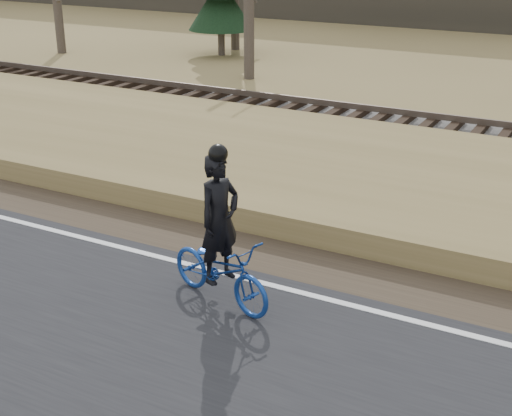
% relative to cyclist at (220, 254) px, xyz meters
% --- Properties ---
extents(ground, '(120.00, 120.00, 0.00)m').
position_rel_cyclist_xyz_m(ground, '(-3.78, 0.54, -0.79)').
color(ground, olive).
rests_on(ground, ground).
extents(edge_line, '(120.00, 0.12, 0.01)m').
position_rel_cyclist_xyz_m(edge_line, '(-3.78, 0.74, -0.73)').
color(edge_line, silver).
rests_on(edge_line, road).
extents(shoulder, '(120.00, 1.60, 0.04)m').
position_rel_cyclist_xyz_m(shoulder, '(-3.78, 1.74, -0.77)').
color(shoulder, '#473A2B').
rests_on(shoulder, ground).
extents(embankment, '(120.00, 5.00, 0.44)m').
position_rel_cyclist_xyz_m(embankment, '(-3.78, 4.74, -0.57)').
color(embankment, olive).
rests_on(embankment, ground).
extents(ballast, '(120.00, 3.00, 0.45)m').
position_rel_cyclist_xyz_m(ballast, '(-3.78, 8.54, -0.57)').
color(ballast, slate).
rests_on(ballast, ground).
extents(railroad, '(120.00, 2.40, 0.29)m').
position_rel_cyclist_xyz_m(railroad, '(-3.78, 8.54, -0.26)').
color(railroad, black).
rests_on(railroad, ballast).
extents(cyclist, '(1.95, 1.14, 2.30)m').
position_rel_cyclist_xyz_m(cyclist, '(0.00, 0.00, 0.00)').
color(cyclist, navy).
rests_on(cyclist, road).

